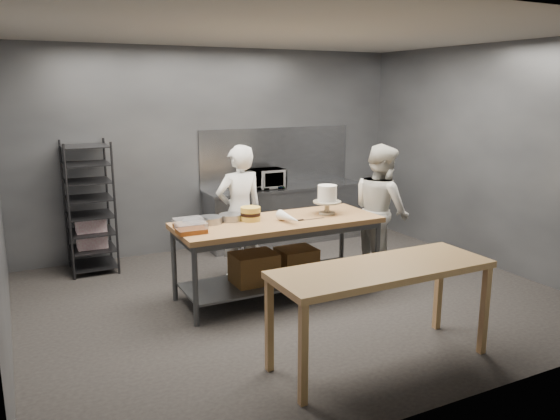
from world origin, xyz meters
name	(u,v)px	position (x,y,z in m)	size (l,w,h in m)	color
ground	(294,297)	(0.00, 0.00, 0.00)	(6.00, 6.00, 0.00)	black
back_wall	(217,150)	(0.00, 2.50, 1.50)	(6.00, 0.04, 3.00)	#4C4F54
work_table	(276,249)	(-0.16, 0.17, 0.57)	(2.40, 0.90, 0.92)	#94623B
near_counter	(382,276)	(-0.04, -1.69, 0.81)	(2.00, 0.70, 0.90)	olive
back_counter	(285,214)	(1.00, 2.18, 0.45)	(2.60, 0.60, 0.90)	slate
splashback_panel	(277,156)	(1.00, 2.48, 1.35)	(2.60, 0.02, 0.90)	slate
speed_rack	(90,208)	(-1.96, 2.10, 0.86)	(0.61, 0.66, 1.75)	black
chef_behind	(240,213)	(-0.29, 0.94, 0.86)	(0.63, 0.41, 1.73)	white
chef_right	(381,211)	(1.39, 0.23, 0.86)	(0.84, 0.65, 1.73)	silver
microwave	(266,179)	(0.66, 2.18, 1.05)	(0.54, 0.37, 0.30)	black
frosted_cake_stand	(327,196)	(0.54, 0.18, 1.14)	(0.34, 0.34, 0.35)	#A89E86
layer_cake	(251,214)	(-0.43, 0.28, 1.00)	(0.23, 0.23, 0.16)	#E9BE4A
cake_pans	(212,220)	(-0.87, 0.35, 0.96)	(0.74, 0.37, 0.07)	gray
piping_bag	(289,218)	(-0.09, -0.03, 0.98)	(0.12, 0.12, 0.38)	white
offset_spatula	(307,220)	(0.16, 0.01, 0.93)	(0.36, 0.02, 0.02)	slate
pastry_clamshells	(190,226)	(-1.19, 0.15, 0.98)	(0.35, 0.43, 0.11)	#9D4E1F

